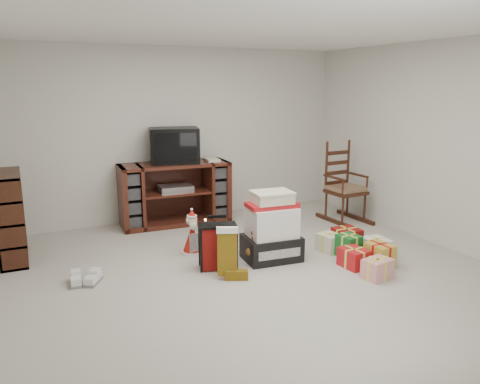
# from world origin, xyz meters

# --- Properties ---
(room) EXTENTS (5.01, 5.01, 2.51)m
(room) POSITION_xyz_m (0.00, 0.00, 1.25)
(room) COLOR #B7B3A7
(room) RESTS_ON ground
(tv_stand) EXTENTS (1.57, 0.62, 0.88)m
(tv_stand) POSITION_xyz_m (-0.22, 2.19, 0.44)
(tv_stand) COLOR #451E13
(tv_stand) RESTS_ON floor
(bookshelf) EXTENTS (0.28, 0.83, 1.02)m
(bookshelf) POSITION_xyz_m (-2.33, 1.59, 0.49)
(bookshelf) COLOR #3C2010
(bookshelf) RESTS_ON floor
(rocking_chair) EXTENTS (0.53, 0.83, 1.21)m
(rocking_chair) POSITION_xyz_m (2.08, 1.31, 0.41)
(rocking_chair) COLOR #3C2010
(rocking_chair) RESTS_ON floor
(gift_pile) EXTENTS (0.66, 0.50, 0.78)m
(gift_pile) POSITION_xyz_m (0.35, 0.34, 0.34)
(gift_pile) COLOR black
(gift_pile) RESTS_ON floor
(red_suitcase) EXTENTS (0.42, 0.30, 0.59)m
(red_suitcase) POSITION_xyz_m (-0.31, 0.35, 0.25)
(red_suitcase) COLOR maroon
(red_suitcase) RESTS_ON floor
(stocking) EXTENTS (0.28, 0.21, 0.56)m
(stocking) POSITION_xyz_m (-0.32, 0.05, 0.28)
(stocking) COLOR #0D7D11
(stocking) RESTS_ON floor
(teddy_bear) EXTENTS (0.26, 0.23, 0.38)m
(teddy_bear) POSITION_xyz_m (0.16, 0.31, 0.17)
(teddy_bear) COLOR brown
(teddy_bear) RESTS_ON floor
(santa_figurine) EXTENTS (0.29, 0.27, 0.59)m
(santa_figurine) POSITION_xyz_m (0.69, 1.14, 0.23)
(santa_figurine) COLOR #A71A12
(santa_figurine) RESTS_ON floor
(mrs_claus_figurine) EXTENTS (0.27, 0.25, 0.54)m
(mrs_claus_figurine) POSITION_xyz_m (-0.41, 0.90, 0.21)
(mrs_claus_figurine) COLOR #A71A12
(mrs_claus_figurine) RESTS_ON floor
(sneaker_pair) EXTENTS (0.34, 0.28, 0.09)m
(sneaker_pair) POSITION_xyz_m (-1.69, 0.54, 0.05)
(sneaker_pair) COLOR silver
(sneaker_pair) RESTS_ON floor
(gift_cluster) EXTENTS (0.76, 1.11, 0.26)m
(gift_cluster) POSITION_xyz_m (1.25, -0.10, 0.13)
(gift_cluster) COLOR #AE1318
(gift_cluster) RESTS_ON floor
(crt_television) EXTENTS (0.76, 0.62, 0.49)m
(crt_television) POSITION_xyz_m (-0.19, 2.23, 1.13)
(crt_television) COLOR black
(crt_television) RESTS_ON tv_stand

